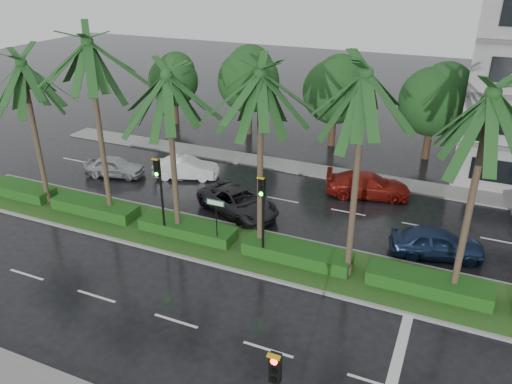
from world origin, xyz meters
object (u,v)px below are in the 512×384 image
at_px(car_silver, 114,166).
at_px(car_blue, 437,243).
at_px(car_red, 368,185).
at_px(street_sign, 216,211).
at_px(car_darkgrey, 238,202).
at_px(car_white, 186,168).
at_px(signal_median_left, 160,186).

xyz_separation_m(car_silver, car_blue, (20.50, -1.70, 0.08)).
distance_m(car_silver, car_red, 16.42).
bearing_deg(car_silver, street_sign, -130.36).
height_order(car_darkgrey, car_red, car_red).
xyz_separation_m(car_red, car_blue, (4.50, -5.38, 0.02)).
height_order(car_white, car_blue, car_blue).
xyz_separation_m(signal_median_left, car_red, (8.50, 9.29, -2.27)).
height_order(signal_median_left, car_red, signal_median_left).
height_order(car_silver, car_darkgrey, car_darkgrey).
distance_m(signal_median_left, car_red, 12.80).
bearing_deg(car_blue, street_sign, 95.87).
height_order(signal_median_left, street_sign, signal_median_left).
bearing_deg(car_darkgrey, signal_median_left, 175.02).
relative_size(car_darkgrey, car_blue, 1.18).
relative_size(car_silver, car_darkgrey, 0.76).
distance_m(car_white, car_red, 11.68).
relative_size(signal_median_left, car_white, 1.04).
bearing_deg(car_blue, signal_median_left, 92.16).
bearing_deg(car_silver, car_blue, -107.75).
distance_m(street_sign, car_red, 10.73).
xyz_separation_m(street_sign, car_red, (5.50, 9.11, -1.40)).
distance_m(car_darkgrey, car_red, 8.10).
bearing_deg(street_sign, car_red, 58.88).
bearing_deg(car_blue, car_red, 25.32).
height_order(car_white, car_darkgrey, car_darkgrey).
xyz_separation_m(signal_median_left, car_white, (-3.00, 7.25, -2.30)).
bearing_deg(car_white, car_darkgrey, -139.32).
bearing_deg(street_sign, car_darkgrey, 100.49).
bearing_deg(street_sign, car_white, 130.34).
height_order(car_silver, car_blue, car_blue).
bearing_deg(signal_median_left, car_red, 47.55).
xyz_separation_m(street_sign, car_darkgrey, (-0.73, 3.93, -1.40)).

